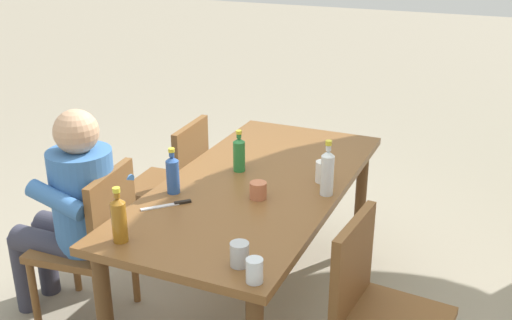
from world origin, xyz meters
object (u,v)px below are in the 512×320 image
at_px(cup_glass, 254,271).
at_px(cup_terracotta, 258,190).
at_px(cup_white, 323,172).
at_px(cup_steel, 240,254).
at_px(dining_table, 256,198).
at_px(bottle_amber, 119,218).
at_px(bottle_clear, 328,171).
at_px(table_knife, 170,205).
at_px(bottle_green, 239,154).
at_px(chair_near_left, 175,180).
at_px(chair_far_right, 377,306).
at_px(bottle_blue, 173,174).
at_px(chair_near_right, 95,238).
at_px(person_in_white_shirt, 73,206).

relative_size(cup_glass, cup_terracotta, 1.15).
height_order(cup_white, cup_steel, cup_white).
bearing_deg(dining_table, bottle_amber, -19.27).
distance_m(bottle_clear, table_knife, 0.77).
relative_size(bottle_amber, cup_white, 2.21).
distance_m(bottle_green, cup_glass, 1.06).
xyz_separation_m(chair_near_left, bottle_amber, (1.20, 0.46, 0.39)).
xyz_separation_m(bottle_clear, bottle_amber, (0.79, -0.65, -0.01)).
xyz_separation_m(dining_table, bottle_clear, (-0.00, 0.37, 0.21)).
relative_size(chair_far_right, bottle_green, 3.86).
height_order(chair_far_right, cup_steel, cup_steel).
xyz_separation_m(bottle_green, table_knife, (0.51, -0.12, -0.09)).
relative_size(dining_table, bottle_green, 8.07).
bearing_deg(chair_far_right, dining_table, -118.64).
bearing_deg(table_knife, chair_near_left, -149.98).
height_order(bottle_blue, bottle_clear, bottle_clear).
height_order(dining_table, chair_near_right, chair_near_right).
xyz_separation_m(chair_near_left, bottle_clear, (0.41, 1.11, 0.41)).
distance_m(chair_far_right, cup_glass, 0.66).
bearing_deg(dining_table, bottle_green, -125.23).
xyz_separation_m(bottle_clear, cup_glass, (0.84, -0.01, -0.07)).
xyz_separation_m(dining_table, bottle_amber, (0.78, -0.27, 0.20)).
height_order(chair_far_right, cup_terracotta, chair_far_right).
relative_size(dining_table, chair_far_right, 2.09).
distance_m(chair_near_left, chair_far_right, 1.68).
height_order(dining_table, table_knife, table_knife).
bearing_deg(chair_far_right, bottle_blue, -96.69).
bearing_deg(cup_steel, person_in_white_shirt, -107.33).
height_order(chair_near_left, cup_steel, cup_steel).
xyz_separation_m(dining_table, bottle_blue, (0.28, -0.32, 0.19)).
bearing_deg(cup_white, cup_glass, 2.82).
distance_m(chair_far_right, cup_steel, 0.68).
height_order(dining_table, person_in_white_shirt, person_in_white_shirt).
height_order(dining_table, chair_far_right, chair_far_right).
bearing_deg(bottle_blue, chair_near_right, -73.74).
height_order(bottle_blue, cup_terracotta, bottle_blue).
height_order(dining_table, cup_steel, cup_steel).
distance_m(chair_near_left, bottle_clear, 1.25).
bearing_deg(cup_terracotta, chair_far_right, 70.43).
bearing_deg(cup_white, dining_table, -65.94).
xyz_separation_m(chair_near_left, chair_far_right, (0.82, 1.47, 0.00)).
height_order(cup_terracotta, table_knife, cup_terracotta).
bearing_deg(cup_terracotta, cup_steel, 16.63).
xyz_separation_m(person_in_white_shirt, cup_steel, (0.34, 1.11, 0.17)).
height_order(bottle_amber, cup_steel, bottle_amber).
relative_size(chair_near_left, cup_white, 7.89).
bearing_deg(chair_near_right, cup_terracotta, 105.57).
relative_size(person_in_white_shirt, cup_glass, 12.44).
xyz_separation_m(bottle_amber, cup_glass, (0.06, 0.63, -0.06)).
height_order(cup_glass, cup_terracotta, cup_glass).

